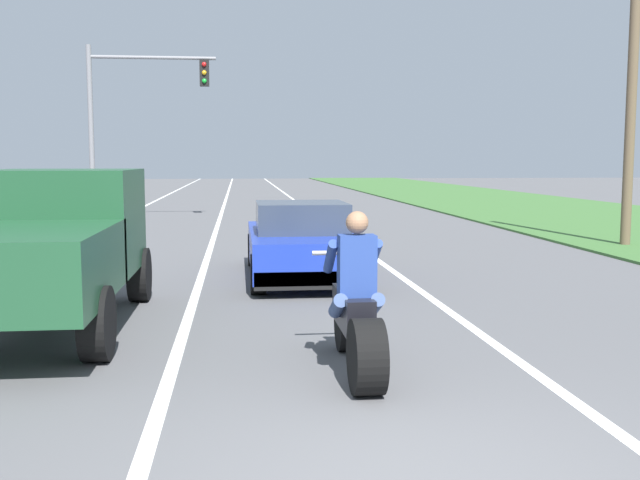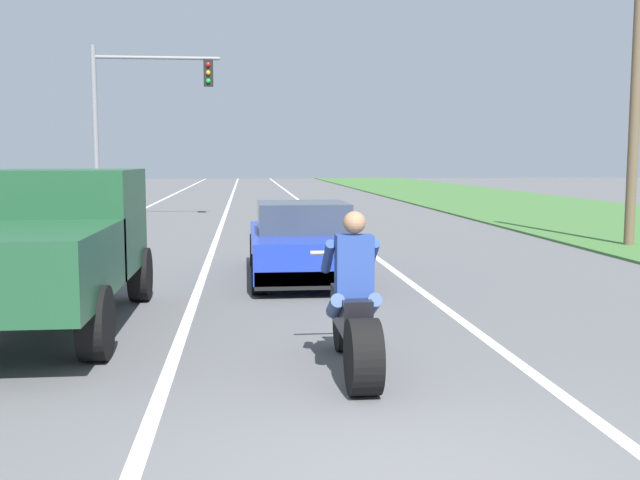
% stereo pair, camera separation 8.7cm
% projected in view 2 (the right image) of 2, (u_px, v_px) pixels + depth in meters
% --- Properties ---
extents(lane_stripe_left_solid, '(0.14, 120.00, 0.01)m').
position_uv_depth(lane_stripe_left_solid, '(110.00, 225.00, 23.94)').
color(lane_stripe_left_solid, white).
rests_on(lane_stripe_left_solid, ground).
extents(lane_stripe_right_solid, '(0.14, 120.00, 0.01)m').
position_uv_depth(lane_stripe_right_solid, '(330.00, 223.00, 24.66)').
color(lane_stripe_right_solid, white).
rests_on(lane_stripe_right_solid, ground).
extents(lane_stripe_centre_dashed, '(0.14, 120.00, 0.01)m').
position_uv_depth(lane_stripe_centre_dashed, '(222.00, 224.00, 24.30)').
color(lane_stripe_centre_dashed, white).
rests_on(lane_stripe_centre_dashed, ground).
extents(grass_verge_right, '(10.00, 120.00, 0.06)m').
position_uv_depth(grass_verge_right, '(619.00, 220.00, 25.67)').
color(grass_verge_right, '#3D6B33').
rests_on(grass_verge_right, ground).
extents(motorcycle_with_rider, '(0.70, 2.21, 1.62)m').
position_uv_depth(motorcycle_with_rider, '(354.00, 316.00, 7.20)').
color(motorcycle_with_rider, black).
rests_on(motorcycle_with_rider, ground).
extents(sports_car_blue, '(1.84, 4.30, 1.37)m').
position_uv_depth(sports_car_blue, '(302.00, 243.00, 13.18)').
color(sports_car_blue, '#1E38B2').
rests_on(sports_car_blue, ground).
extents(pickup_truck_left_lane_dark_green, '(2.02, 4.80, 1.98)m').
position_uv_depth(pickup_truck_left_lane_dark_green, '(48.00, 241.00, 9.19)').
color(pickup_truck_left_lane_dark_green, '#1E4C2D').
rests_on(pickup_truck_left_lane_dark_green, ground).
extents(traffic_light_mast_near, '(4.37, 0.34, 6.00)m').
position_uv_depth(traffic_light_mast_near, '(134.00, 105.00, 25.41)').
color(traffic_light_mast_near, gray).
rests_on(traffic_light_mast_near, ground).
extents(utility_pole_roadside, '(0.24, 0.24, 8.45)m').
position_uv_depth(utility_pole_roadside, '(636.00, 70.00, 17.50)').
color(utility_pole_roadside, brown).
rests_on(utility_pole_roadside, ground).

